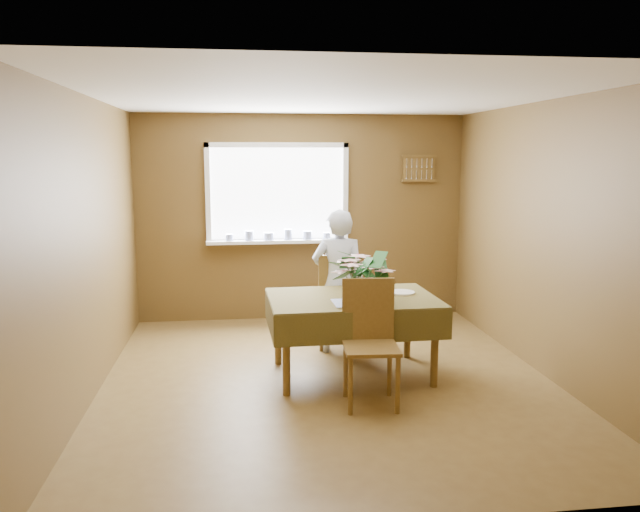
{
  "coord_description": "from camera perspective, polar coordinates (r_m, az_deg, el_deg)",
  "views": [
    {
      "loc": [
        -0.76,
        -5.33,
        2.01
      ],
      "look_at": [
        0.0,
        0.55,
        1.05
      ],
      "focal_mm": 35.0,
      "sensor_mm": 36.0,
      "label": 1
    }
  ],
  "objects": [
    {
      "name": "window_assembly",
      "position": [
        7.56,
        -3.87,
        4.18
      ],
      "size": [
        1.72,
        0.2,
        1.22
      ],
      "color": "white",
      "rests_on": "wall_back"
    },
    {
      "name": "floor",
      "position": [
        5.74,
        0.72,
        -11.28
      ],
      "size": [
        4.5,
        4.5,
        0.0
      ],
      "primitive_type": "plane",
      "color": "brown",
      "rests_on": "ground"
    },
    {
      "name": "table_knife",
      "position": [
        5.52,
        5.27,
        -4.08
      ],
      "size": [
        0.09,
        0.22,
        0.0
      ],
      "primitive_type": "cube",
      "rotation": [
        0.0,
        0.0,
        0.31
      ],
      "color": "silver",
      "rests_on": "dining_table"
    },
    {
      "name": "chair_near",
      "position": [
        5.14,
        4.56,
        -7.37
      ],
      "size": [
        0.46,
        0.46,
        1.01
      ],
      "rotation": [
        0.0,
        0.0,
        -0.07
      ],
      "color": "brown",
      "rests_on": "floor"
    },
    {
      "name": "wall_back",
      "position": [
        7.65,
        -1.65,
        3.5
      ],
      "size": [
        4.0,
        0.0,
        4.0
      ],
      "primitive_type": "plane",
      "rotation": [
        1.57,
        0.0,
        0.0
      ],
      "color": "brown",
      "rests_on": "floor"
    },
    {
      "name": "spoon_rack",
      "position": [
        7.86,
        9.04,
        7.92
      ],
      "size": [
        0.44,
        0.05,
        0.33
      ],
      "color": "brown",
      "rests_on": "wall_back"
    },
    {
      "name": "seated_woman",
      "position": [
        6.35,
        1.71,
        -2.34
      ],
      "size": [
        0.6,
        0.45,
        1.48
      ],
      "primitive_type": "imported",
      "rotation": [
        0.0,
        0.0,
        2.94
      ],
      "color": "white",
      "rests_on": "floor"
    },
    {
      "name": "wall_right",
      "position": [
        6.05,
        19.86,
        1.44
      ],
      "size": [
        0.0,
        4.5,
        4.5
      ],
      "primitive_type": "plane",
      "rotation": [
        1.57,
        0.0,
        -1.57
      ],
      "color": "brown",
      "rests_on": "floor"
    },
    {
      "name": "ceiling",
      "position": [
        5.4,
        0.78,
        14.41
      ],
      "size": [
        4.5,
        4.5,
        0.0
      ],
      "primitive_type": "plane",
      "rotation": [
        3.14,
        0.0,
        0.0
      ],
      "color": "white",
      "rests_on": "wall_back"
    },
    {
      "name": "flower_bouquet",
      "position": [
        5.38,
        3.6,
        -1.47
      ],
      "size": [
        0.5,
        0.5,
        0.43
      ],
      "rotation": [
        0.0,
        0.0,
        0.31
      ],
      "color": "white",
      "rests_on": "dining_table"
    },
    {
      "name": "chair_far",
      "position": [
        6.52,
        1.6,
        -3.76
      ],
      "size": [
        0.45,
        0.45,
        1.01
      ],
      "rotation": [
        0.0,
        0.0,
        3.17
      ],
      "color": "brown",
      "rests_on": "floor"
    },
    {
      "name": "wall_left",
      "position": [
        5.52,
        -20.27,
        0.72
      ],
      "size": [
        0.0,
        4.5,
        4.5
      ],
      "primitive_type": "plane",
      "rotation": [
        1.57,
        0.0,
        1.57
      ],
      "color": "brown",
      "rests_on": "floor"
    },
    {
      "name": "side_plate",
      "position": [
        5.87,
        7.49,
        -3.32
      ],
      "size": [
        0.26,
        0.26,
        0.01
      ],
      "primitive_type": "cylinder",
      "rotation": [
        0.0,
        0.0,
        -0.1
      ],
      "color": "white",
      "rests_on": "dining_table"
    },
    {
      "name": "dining_table",
      "position": [
        5.7,
        2.99,
        -4.63
      ],
      "size": [
        1.55,
        1.07,
        0.74
      ],
      "rotation": [
        0.0,
        0.0,
        0.02
      ],
      "color": "brown",
      "rests_on": "floor"
    },
    {
      "name": "wall_front",
      "position": [
        3.26,
        6.38,
        -4.34
      ],
      "size": [
        4.0,
        0.0,
        4.0
      ],
      "primitive_type": "plane",
      "rotation": [
        -1.57,
        0.0,
        0.0
      ],
      "color": "brown",
      "rests_on": "floor"
    }
  ]
}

